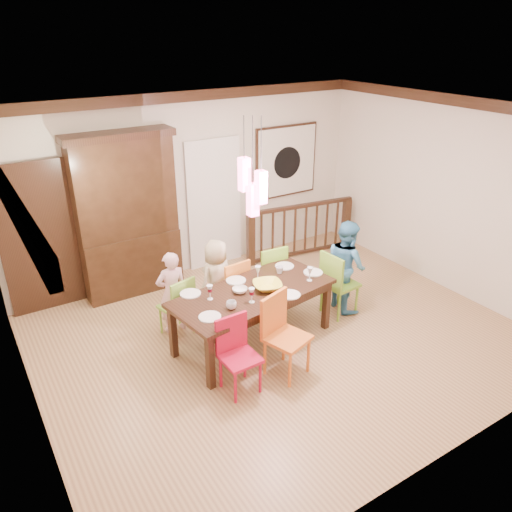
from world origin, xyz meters
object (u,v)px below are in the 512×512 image
person_far_mid (217,279)px  chair_far_left (176,301)px  china_hutch (127,216)px  dining_table (253,297)px  chair_end_right (341,279)px  balustrade (300,229)px  person_far_left (172,292)px  person_end_right (346,265)px

person_far_mid → chair_far_left: bearing=-4.9°
chair_far_left → china_hutch: 1.66m
dining_table → chair_end_right: bearing=-9.9°
china_hutch → chair_end_right: bearing=-44.9°
person_far_mid → dining_table: bearing=81.0°
person_far_mid → china_hutch: bearing=-76.0°
chair_far_left → china_hutch: bearing=-101.8°
dining_table → person_far_mid: size_ratio=1.90×
china_hutch → dining_table: bearing=-69.4°
balustrade → person_far_left: 3.07m
person_far_mid → balustrade: bearing=-169.7°
chair_far_left → person_end_right: (2.35, -0.65, 0.18)m
person_far_left → person_end_right: (2.35, -0.75, 0.09)m
chair_far_left → balustrade: 3.10m
chair_far_left → person_end_right: 2.44m
china_hutch → person_far_mid: bearing=-61.5°
china_hutch → balustrade: (2.95, -0.35, -0.73)m
china_hutch → chair_far_left: bearing=-87.4°
chair_far_left → chair_end_right: (2.17, -0.75, 0.06)m
chair_far_left → person_far_left: bearing=-101.6°
china_hutch → person_far_mid: 1.69m
chair_end_right → china_hutch: size_ratio=0.39×
china_hutch → balustrade: 3.06m
balustrade → person_end_right: 1.87m
person_far_mid → person_end_right: person_end_right is taller
chair_end_right → person_far_mid: size_ratio=0.83×
dining_table → chair_far_left: bearing=128.7°
person_end_right → chair_end_right: bearing=127.6°
dining_table → balustrade: size_ratio=1.07×
chair_far_left → person_end_right: bearing=150.1°
chair_far_left → balustrade: (2.88, 1.13, 0.01)m
chair_far_left → balustrade: bearing=-172.9°
balustrade → person_far_mid: (-2.21, -1.02, 0.08)m
chair_end_right → person_far_left: bearing=64.4°
dining_table → chair_end_right: (1.42, -0.04, -0.12)m
dining_table → person_end_right: size_ratio=1.64×
dining_table → balustrade: bearing=32.7°
chair_end_right → person_far_left: 2.34m
dining_table → balustrade: 2.82m
dining_table → balustrade: balustrade is taller
chair_far_left → china_hutch: china_hutch is taller
chair_end_right → person_far_mid: (-1.50, 0.86, 0.03)m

